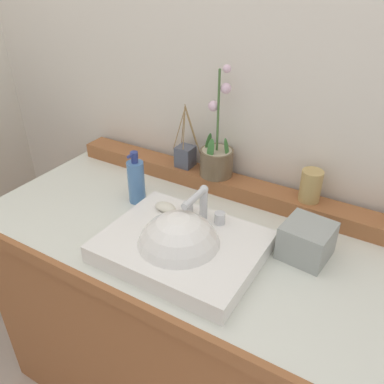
{
  "coord_description": "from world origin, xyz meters",
  "views": [
    {
      "loc": [
        0.51,
        -0.87,
        1.58
      ],
      "look_at": [
        0.01,
        -0.03,
        0.99
      ],
      "focal_mm": 37.58,
      "sensor_mm": 36.0,
      "label": 1
    }
  ],
  "objects_px": {
    "reed_diffuser": "(185,156)",
    "lotion_bottle": "(136,181)",
    "sink_basin": "(180,250)",
    "soap_bar": "(165,207)",
    "tissue_box": "(307,241)",
    "tumbler_cup": "(311,186)",
    "potted_plant": "(217,156)"
  },
  "relations": [
    {
      "from": "tumbler_cup",
      "to": "reed_diffuser",
      "type": "xyz_separation_m",
      "value": [
        -0.47,
        -0.0,
        -0.01
      ]
    },
    {
      "from": "reed_diffuser",
      "to": "lotion_bottle",
      "type": "bearing_deg",
      "value": -105.47
    },
    {
      "from": "potted_plant",
      "to": "tissue_box",
      "type": "bearing_deg",
      "value": -27.49
    },
    {
      "from": "soap_bar",
      "to": "tumbler_cup",
      "type": "distance_m",
      "value": 0.47
    },
    {
      "from": "sink_basin",
      "to": "tumbler_cup",
      "type": "relative_size",
      "value": 4.19
    },
    {
      "from": "tumbler_cup",
      "to": "tissue_box",
      "type": "xyz_separation_m",
      "value": [
        0.06,
        -0.21,
        -0.06
      ]
    },
    {
      "from": "potted_plant",
      "to": "lotion_bottle",
      "type": "height_order",
      "value": "potted_plant"
    },
    {
      "from": "sink_basin",
      "to": "tumbler_cup",
      "type": "xyz_separation_m",
      "value": [
        0.24,
        0.39,
        0.09
      ]
    },
    {
      "from": "potted_plant",
      "to": "reed_diffuser",
      "type": "xyz_separation_m",
      "value": [
        -0.13,
        -0.0,
        -0.03
      ]
    },
    {
      "from": "reed_diffuser",
      "to": "lotion_bottle",
      "type": "xyz_separation_m",
      "value": [
        -0.06,
        -0.22,
        -0.02
      ]
    },
    {
      "from": "reed_diffuser",
      "to": "tissue_box",
      "type": "distance_m",
      "value": 0.57
    },
    {
      "from": "lotion_bottle",
      "to": "potted_plant",
      "type": "bearing_deg",
      "value": 49.31
    },
    {
      "from": "reed_diffuser",
      "to": "tissue_box",
      "type": "bearing_deg",
      "value": -21.26
    },
    {
      "from": "sink_basin",
      "to": "potted_plant",
      "type": "xyz_separation_m",
      "value": [
        -0.1,
        0.39,
        0.11
      ]
    },
    {
      "from": "sink_basin",
      "to": "potted_plant",
      "type": "height_order",
      "value": "potted_plant"
    },
    {
      "from": "potted_plant",
      "to": "sink_basin",
      "type": "bearing_deg",
      "value": -76.32
    },
    {
      "from": "soap_bar",
      "to": "lotion_bottle",
      "type": "xyz_separation_m",
      "value": [
        -0.16,
        0.07,
        0.01
      ]
    },
    {
      "from": "reed_diffuser",
      "to": "lotion_bottle",
      "type": "distance_m",
      "value": 0.23
    },
    {
      "from": "soap_bar",
      "to": "tissue_box",
      "type": "xyz_separation_m",
      "value": [
        0.42,
        0.08,
        -0.01
      ]
    },
    {
      "from": "tumbler_cup",
      "to": "lotion_bottle",
      "type": "distance_m",
      "value": 0.57
    },
    {
      "from": "reed_diffuser",
      "to": "sink_basin",
      "type": "bearing_deg",
      "value": -60.08
    },
    {
      "from": "potted_plant",
      "to": "tumbler_cup",
      "type": "bearing_deg",
      "value": -0.05
    },
    {
      "from": "sink_basin",
      "to": "reed_diffuser",
      "type": "relative_size",
      "value": 1.84
    },
    {
      "from": "tissue_box",
      "to": "potted_plant",
      "type": "bearing_deg",
      "value": 152.51
    },
    {
      "from": "tumbler_cup",
      "to": "reed_diffuser",
      "type": "bearing_deg",
      "value": -179.79
    },
    {
      "from": "sink_basin",
      "to": "tumbler_cup",
      "type": "distance_m",
      "value": 0.47
    },
    {
      "from": "soap_bar",
      "to": "tumbler_cup",
      "type": "bearing_deg",
      "value": 38.23
    },
    {
      "from": "lotion_bottle",
      "to": "tissue_box",
      "type": "xyz_separation_m",
      "value": [
        0.59,
        0.01,
        -0.03
      ]
    },
    {
      "from": "sink_basin",
      "to": "soap_bar",
      "type": "height_order",
      "value": "sink_basin"
    },
    {
      "from": "soap_bar",
      "to": "tissue_box",
      "type": "distance_m",
      "value": 0.43
    },
    {
      "from": "tumbler_cup",
      "to": "lotion_bottle",
      "type": "height_order",
      "value": "lotion_bottle"
    },
    {
      "from": "lotion_bottle",
      "to": "tissue_box",
      "type": "bearing_deg",
      "value": 1.33
    }
  ]
}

